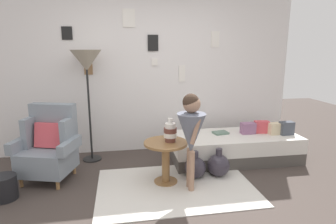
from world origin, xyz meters
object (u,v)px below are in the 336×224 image
(floor_lamp, at_px, (86,64))
(demijohn_far, at_px, (218,165))
(side_table, at_px, (166,154))
(armchair, at_px, (49,146))
(book_on_daybed, at_px, (220,133))
(magazine_basket, at_px, (4,188))
(daybed, at_px, (234,147))
(vase_striped, at_px, (170,132))
(person_child, at_px, (191,129))
(demijohn_near, at_px, (195,167))

(floor_lamp, bearing_deg, demijohn_far, -27.06)
(side_table, bearing_deg, floor_lamp, 136.40)
(armchair, height_order, floor_lamp, floor_lamp)
(book_on_daybed, distance_m, magazine_basket, 2.94)
(side_table, xyz_separation_m, demijohn_far, (0.73, 0.07, -0.23))
(side_table, bearing_deg, daybed, 26.23)
(floor_lamp, xyz_separation_m, demijohn_far, (1.72, -0.88, -1.30))
(armchair, bearing_deg, book_on_daybed, 6.16)
(vase_striped, relative_size, magazine_basket, 1.05)
(vase_striped, height_order, magazine_basket, vase_striped)
(armchair, height_order, vase_striped, armchair)
(vase_striped, bearing_deg, daybed, 27.35)
(book_on_daybed, relative_size, magazine_basket, 0.79)
(person_child, bearing_deg, side_table, 139.48)
(floor_lamp, bearing_deg, book_on_daybed, -8.37)
(side_table, xyz_separation_m, vase_striped, (0.06, 0.00, 0.28))
(daybed, distance_m, book_on_daybed, 0.31)
(floor_lamp, distance_m, demijohn_near, 2.11)
(floor_lamp, bearing_deg, armchair, -130.75)
(side_table, distance_m, person_child, 0.51)
(daybed, bearing_deg, person_child, -138.30)
(floor_lamp, distance_m, person_child, 1.86)
(vase_striped, bearing_deg, armchair, 165.49)
(side_table, xyz_separation_m, book_on_daybed, (0.96, 0.66, 0.03))
(armchair, height_order, demijohn_far, armchair)
(demijohn_far, bearing_deg, person_child, -147.56)
(book_on_daybed, relative_size, demijohn_far, 0.57)
(book_on_daybed, height_order, demijohn_far, book_on_daybed)
(magazine_basket, bearing_deg, armchair, 50.70)
(person_child, bearing_deg, armchair, 160.22)
(daybed, height_order, magazine_basket, daybed)
(daybed, relative_size, side_table, 3.49)
(person_child, height_order, magazine_basket, person_child)
(armchair, xyz_separation_m, magazine_basket, (-0.40, -0.49, -0.30))
(book_on_daybed, bearing_deg, side_table, -145.58)
(side_table, bearing_deg, armchair, 164.87)
(side_table, height_order, vase_striped, vase_striped)
(person_child, height_order, demijohn_far, person_child)
(side_table, bearing_deg, magazine_basket, -177.13)
(armchair, xyz_separation_m, book_on_daybed, (2.43, 0.26, -0.02))
(armchair, height_order, magazine_basket, armchair)
(armchair, height_order, demijohn_near, armchair)
(demijohn_near, bearing_deg, daybed, 33.89)
(floor_lamp, height_order, demijohn_near, floor_lamp)
(daybed, height_order, person_child, person_child)
(demijohn_near, height_order, demijohn_far, demijohn_far)
(vase_striped, relative_size, demijohn_near, 0.80)
(daybed, xyz_separation_m, book_on_daybed, (-0.20, 0.09, 0.22))
(side_table, bearing_deg, person_child, -40.52)
(floor_lamp, relative_size, person_child, 1.41)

